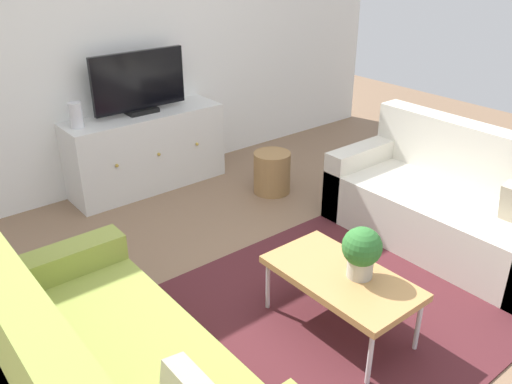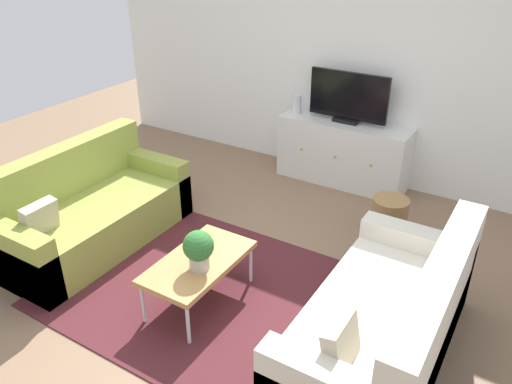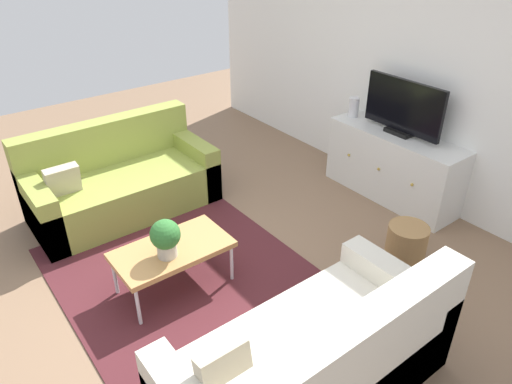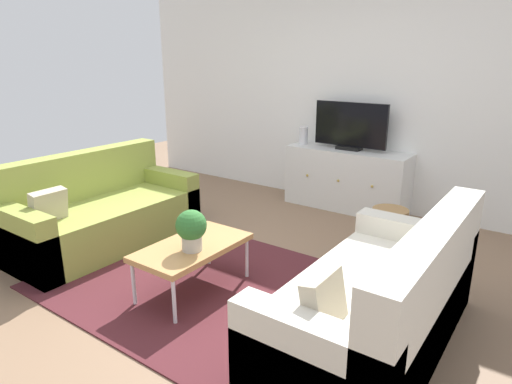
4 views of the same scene
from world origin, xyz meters
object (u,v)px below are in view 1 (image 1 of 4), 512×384
at_px(glass_vase, 76,115).
at_px(wicker_basket, 272,172).
at_px(couch_right_side, 454,207).
at_px(potted_plant, 362,250).
at_px(coffee_table, 341,279).
at_px(tv_console, 147,151).
at_px(flat_screen_tv, 139,83).

distance_m(glass_vase, wicker_basket, 1.78).
height_order(couch_right_side, potted_plant, couch_right_side).
xyz_separation_m(couch_right_side, coffee_table, (-1.46, -0.17, 0.07)).
distance_m(potted_plant, glass_vase, 2.69).
xyz_separation_m(tv_console, flat_screen_tv, (-0.00, 0.02, 0.63)).
height_order(coffee_table, glass_vase, glass_vase).
bearing_deg(flat_screen_tv, wicker_basket, -45.57).
distance_m(couch_right_side, glass_vase, 3.12).
xyz_separation_m(couch_right_side, flat_screen_tv, (-1.34, 2.39, 0.70)).
relative_size(couch_right_side, potted_plant, 5.75).
distance_m(flat_screen_tv, glass_vase, 0.63).
bearing_deg(couch_right_side, wicker_basket, 108.40).
xyz_separation_m(coffee_table, glass_vase, (-0.50, 2.54, 0.46)).
bearing_deg(flat_screen_tv, glass_vase, -178.12).
bearing_deg(flat_screen_tv, potted_plant, -90.93).
height_order(couch_right_side, glass_vase, glass_vase).
distance_m(potted_plant, flat_screen_tv, 2.67).
distance_m(tv_console, wicker_basket, 1.18).
distance_m(couch_right_side, tv_console, 2.73).
relative_size(potted_plant, tv_console, 0.21).
bearing_deg(wicker_basket, glass_vase, 150.12).
distance_m(flat_screen_tv, wicker_basket, 1.43).
bearing_deg(couch_right_side, coffee_table, -173.43).
bearing_deg(wicker_basket, tv_console, 135.11).
bearing_deg(glass_vase, flat_screen_tv, 1.88).
relative_size(couch_right_side, coffee_table, 1.97).
xyz_separation_m(glass_vase, wicker_basket, (1.44, -0.83, -0.64)).
relative_size(flat_screen_tv, glass_vase, 4.13).
xyz_separation_m(coffee_table, tv_console, (0.11, 2.54, -0.00)).
xyz_separation_m(potted_plant, wicker_basket, (0.87, 1.79, -0.38)).
bearing_deg(tv_console, coffee_table, -92.51).
relative_size(coffee_table, potted_plant, 2.91).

